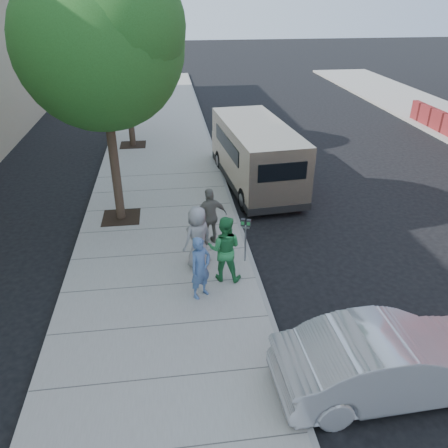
{
  "coord_description": "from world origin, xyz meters",
  "views": [
    {
      "loc": [
        -0.64,
        -10.56,
        6.7
      ],
      "look_at": [
        0.73,
        -0.25,
        1.1
      ],
      "focal_mm": 35.0,
      "sensor_mm": 36.0,
      "label": 1
    }
  ],
  "objects_px": {
    "parking_meter": "(246,231)",
    "person_green_shirt": "(225,249)",
    "sedan": "(391,361)",
    "van": "(255,153)",
    "person_gray_shirt": "(198,237)",
    "person_striped_polo": "(210,216)",
    "tree_near": "(101,38)",
    "tree_far": "(123,38)",
    "person_officer": "(200,268)"
  },
  "relations": [
    {
      "from": "van",
      "to": "person_green_shirt",
      "type": "xyz_separation_m",
      "value": [
        -2.0,
        -6.28,
        -0.23
      ]
    },
    {
      "from": "parking_meter",
      "to": "sedan",
      "type": "distance_m",
      "value": 4.91
    },
    {
      "from": "parking_meter",
      "to": "person_green_shirt",
      "type": "bearing_deg",
      "value": -111.09
    },
    {
      "from": "person_gray_shirt",
      "to": "person_striped_polo",
      "type": "relative_size",
      "value": 1.0
    },
    {
      "from": "person_green_shirt",
      "to": "person_striped_polo",
      "type": "xyz_separation_m",
      "value": [
        -0.16,
        1.82,
        -0.02
      ]
    },
    {
      "from": "person_officer",
      "to": "person_gray_shirt",
      "type": "bearing_deg",
      "value": 50.66
    },
    {
      "from": "tree_near",
      "to": "van",
      "type": "height_order",
      "value": "tree_near"
    },
    {
      "from": "person_officer",
      "to": "person_gray_shirt",
      "type": "xyz_separation_m",
      "value": [
        0.05,
        1.32,
        0.06
      ]
    },
    {
      "from": "sedan",
      "to": "person_officer",
      "type": "bearing_deg",
      "value": 43.67
    },
    {
      "from": "sedan",
      "to": "van",
      "type": "bearing_deg",
      "value": 1.03
    },
    {
      "from": "van",
      "to": "person_gray_shirt",
      "type": "distance_m",
      "value": 6.18
    },
    {
      "from": "person_officer",
      "to": "person_striped_polo",
      "type": "bearing_deg",
      "value": 41.3
    },
    {
      "from": "tree_near",
      "to": "person_gray_shirt",
      "type": "relative_size",
      "value": 4.38
    },
    {
      "from": "tree_far",
      "to": "person_green_shirt",
      "type": "bearing_deg",
      "value": -75.99
    },
    {
      "from": "sedan",
      "to": "person_gray_shirt",
      "type": "distance_m",
      "value": 5.48
    },
    {
      "from": "tree_near",
      "to": "person_striped_polo",
      "type": "xyz_separation_m",
      "value": [
        2.68,
        -1.98,
        -4.54
      ]
    },
    {
      "from": "tree_far",
      "to": "person_officer",
      "type": "bearing_deg",
      "value": -79.71
    },
    {
      "from": "person_striped_polo",
      "to": "van",
      "type": "bearing_deg",
      "value": -131.94
    },
    {
      "from": "tree_near",
      "to": "person_green_shirt",
      "type": "bearing_deg",
      "value": -53.18
    },
    {
      "from": "person_green_shirt",
      "to": "tree_far",
      "type": "bearing_deg",
      "value": -60.31
    },
    {
      "from": "person_green_shirt",
      "to": "van",
      "type": "bearing_deg",
      "value": -92.0
    },
    {
      "from": "tree_far",
      "to": "van",
      "type": "xyz_separation_m",
      "value": [
        4.85,
        -5.12,
        -3.63
      ]
    },
    {
      "from": "person_officer",
      "to": "person_striped_polo",
      "type": "xyz_separation_m",
      "value": [
        0.49,
        2.46,
        0.06
      ]
    },
    {
      "from": "person_striped_polo",
      "to": "sedan",
      "type": "bearing_deg",
      "value": 100.04
    },
    {
      "from": "tree_far",
      "to": "person_officer",
      "type": "height_order",
      "value": "tree_far"
    },
    {
      "from": "tree_near",
      "to": "person_striped_polo",
      "type": "distance_m",
      "value": 5.63
    },
    {
      "from": "person_green_shirt",
      "to": "person_officer",
      "type": "bearing_deg",
      "value": 60.02
    },
    {
      "from": "parking_meter",
      "to": "person_green_shirt",
      "type": "xyz_separation_m",
      "value": [
        -0.66,
        -0.73,
        -0.05
      ]
    },
    {
      "from": "tree_far",
      "to": "parking_meter",
      "type": "height_order",
      "value": "tree_far"
    },
    {
      "from": "tree_far",
      "to": "person_striped_polo",
      "type": "height_order",
      "value": "tree_far"
    },
    {
      "from": "parking_meter",
      "to": "van",
      "type": "relative_size",
      "value": 0.19
    },
    {
      "from": "tree_near",
      "to": "person_officer",
      "type": "distance_m",
      "value": 6.76
    },
    {
      "from": "tree_far",
      "to": "parking_meter",
      "type": "relative_size",
      "value": 5.09
    },
    {
      "from": "van",
      "to": "person_gray_shirt",
      "type": "xyz_separation_m",
      "value": [
        -2.61,
        -5.6,
        -0.25
      ]
    },
    {
      "from": "van",
      "to": "person_officer",
      "type": "bearing_deg",
      "value": -116.05
    },
    {
      "from": "tree_near",
      "to": "van",
      "type": "relative_size",
      "value": 1.15
    },
    {
      "from": "person_striped_polo",
      "to": "tree_far",
      "type": "bearing_deg",
      "value": -90.41
    },
    {
      "from": "tree_far",
      "to": "person_gray_shirt",
      "type": "relative_size",
      "value": 3.78
    },
    {
      "from": "tree_near",
      "to": "person_striped_polo",
      "type": "height_order",
      "value": "tree_near"
    },
    {
      "from": "tree_near",
      "to": "person_gray_shirt",
      "type": "distance_m",
      "value": 5.94
    },
    {
      "from": "tree_far",
      "to": "person_green_shirt",
      "type": "height_order",
      "value": "tree_far"
    },
    {
      "from": "person_gray_shirt",
      "to": "parking_meter",
      "type": "bearing_deg",
      "value": 147.65
    },
    {
      "from": "sedan",
      "to": "person_gray_shirt",
      "type": "height_order",
      "value": "person_gray_shirt"
    },
    {
      "from": "tree_near",
      "to": "person_gray_shirt",
      "type": "height_order",
      "value": "tree_near"
    },
    {
      "from": "tree_near",
      "to": "tree_far",
      "type": "xyz_separation_m",
      "value": [
        -0.0,
        7.6,
        -0.66
      ]
    },
    {
      "from": "person_gray_shirt",
      "to": "van",
      "type": "bearing_deg",
      "value": -149.62
    },
    {
      "from": "sedan",
      "to": "person_striped_polo",
      "type": "distance_m",
      "value": 6.23
    },
    {
      "from": "tree_near",
      "to": "parking_meter",
      "type": "xyz_separation_m",
      "value": [
        3.5,
        -3.07,
        -4.47
      ]
    },
    {
      "from": "parking_meter",
      "to": "person_green_shirt",
      "type": "relative_size",
      "value": 0.73
    },
    {
      "from": "person_green_shirt",
      "to": "person_striped_polo",
      "type": "bearing_deg",
      "value": -69.14
    }
  ]
}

